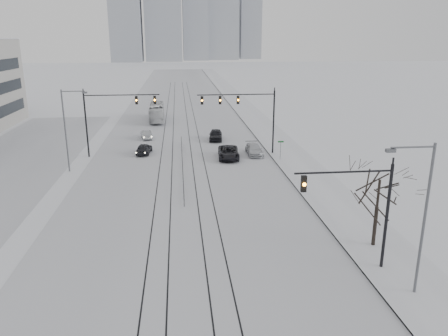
{
  "coord_description": "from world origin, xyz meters",
  "views": [
    {
      "loc": [
        -0.24,
        -17.82,
        14.26
      ],
      "look_at": [
        3.59,
        18.84,
        3.2
      ],
      "focal_mm": 35.0,
      "sensor_mm": 36.0,
      "label": 1
    }
  ],
  "objects_px": {
    "bare_tree": "(379,187)",
    "box_truck": "(157,112)",
    "sedan_nb_right": "(254,150)",
    "sedan_nb_far": "(216,135)",
    "sedan_sb_inner": "(144,149)",
    "sedan_nb_front": "(229,153)",
    "sedan_sb_outer": "(146,134)",
    "traffic_mast_near": "(363,203)"
  },
  "relations": [
    {
      "from": "sedan_nb_far",
      "to": "bare_tree",
      "type": "bearing_deg",
      "value": -70.53
    },
    {
      "from": "sedan_sb_outer",
      "to": "sedan_nb_far",
      "type": "bearing_deg",
      "value": 158.36
    },
    {
      "from": "bare_tree",
      "to": "box_truck",
      "type": "height_order",
      "value": "bare_tree"
    },
    {
      "from": "bare_tree",
      "to": "sedan_sb_inner",
      "type": "bearing_deg",
      "value": 122.93
    },
    {
      "from": "sedan_nb_right",
      "to": "sedan_nb_far",
      "type": "bearing_deg",
      "value": 115.4
    },
    {
      "from": "sedan_sb_outer",
      "to": "sedan_sb_inner",
      "type": "bearing_deg",
      "value": 81.76
    },
    {
      "from": "bare_tree",
      "to": "sedan_sb_outer",
      "type": "distance_m",
      "value": 41.06
    },
    {
      "from": "sedan_sb_inner",
      "to": "sedan_nb_front",
      "type": "height_order",
      "value": "sedan_nb_front"
    },
    {
      "from": "sedan_sb_inner",
      "to": "sedan_nb_far",
      "type": "height_order",
      "value": "sedan_nb_far"
    },
    {
      "from": "sedan_nb_right",
      "to": "box_truck",
      "type": "bearing_deg",
      "value": 117.52
    },
    {
      "from": "sedan_nb_front",
      "to": "sedan_nb_right",
      "type": "xyz_separation_m",
      "value": [
        3.42,
        1.42,
        -0.08
      ]
    },
    {
      "from": "sedan_sb_inner",
      "to": "bare_tree",
      "type": "bearing_deg",
      "value": 130.65
    },
    {
      "from": "bare_tree",
      "to": "sedan_nb_front",
      "type": "distance_m",
      "value": 25.89
    },
    {
      "from": "traffic_mast_near",
      "to": "sedan_nb_far",
      "type": "distance_m",
      "value": 38.18
    },
    {
      "from": "traffic_mast_near",
      "to": "sedan_sb_inner",
      "type": "distance_m",
      "value": 34.69
    },
    {
      "from": "sedan_nb_right",
      "to": "box_truck",
      "type": "height_order",
      "value": "box_truck"
    },
    {
      "from": "sedan_nb_front",
      "to": "box_truck",
      "type": "height_order",
      "value": "box_truck"
    },
    {
      "from": "sedan_sb_outer",
      "to": "sedan_nb_right",
      "type": "xyz_separation_m",
      "value": [
        14.18,
        -10.66,
        0.03
      ]
    },
    {
      "from": "sedan_sb_outer",
      "to": "sedan_nb_far",
      "type": "relative_size",
      "value": 0.85
    },
    {
      "from": "sedan_nb_right",
      "to": "sedan_nb_front",
      "type": "bearing_deg",
      "value": -157.67
    },
    {
      "from": "sedan_nb_right",
      "to": "box_truck",
      "type": "xyz_separation_m",
      "value": [
        -13.21,
        25.1,
        0.81
      ]
    },
    {
      "from": "sedan_nb_front",
      "to": "sedan_nb_right",
      "type": "distance_m",
      "value": 3.71
    },
    {
      "from": "bare_tree",
      "to": "sedan_nb_front",
      "type": "height_order",
      "value": "bare_tree"
    },
    {
      "from": "box_truck",
      "to": "sedan_sb_inner",
      "type": "bearing_deg",
      "value": 86.95
    },
    {
      "from": "sedan_nb_front",
      "to": "sedan_nb_far",
      "type": "height_order",
      "value": "sedan_nb_far"
    },
    {
      "from": "traffic_mast_near",
      "to": "sedan_sb_outer",
      "type": "distance_m",
      "value": 42.81
    },
    {
      "from": "sedan_nb_right",
      "to": "sedan_nb_far",
      "type": "height_order",
      "value": "sedan_nb_far"
    },
    {
      "from": "sedan_sb_inner",
      "to": "sedan_nb_far",
      "type": "xyz_separation_m",
      "value": [
        9.73,
        6.78,
        0.1
      ]
    },
    {
      "from": "box_truck",
      "to": "bare_tree",
      "type": "bearing_deg",
      "value": 107.32
    },
    {
      "from": "sedan_nb_front",
      "to": "sedan_nb_right",
      "type": "height_order",
      "value": "sedan_nb_front"
    },
    {
      "from": "sedan_sb_inner",
      "to": "sedan_nb_right",
      "type": "bearing_deg",
      "value": -179.87
    },
    {
      "from": "bare_tree",
      "to": "sedan_sb_inner",
      "type": "relative_size",
      "value": 1.55
    },
    {
      "from": "bare_tree",
      "to": "sedan_sb_inner",
      "type": "xyz_separation_m",
      "value": [
        -17.97,
        27.75,
        -3.82
      ]
    },
    {
      "from": "bare_tree",
      "to": "sedan_nb_far",
      "type": "distance_m",
      "value": 35.7
    },
    {
      "from": "traffic_mast_near",
      "to": "sedan_sb_inner",
      "type": "height_order",
      "value": "traffic_mast_near"
    },
    {
      "from": "box_truck",
      "to": "sedan_sb_outer",
      "type": "bearing_deg",
      "value": 84.75
    },
    {
      "from": "sedan_sb_outer",
      "to": "box_truck",
      "type": "xyz_separation_m",
      "value": [
        0.97,
        14.44,
        0.85
      ]
    },
    {
      "from": "sedan_nb_far",
      "to": "sedan_sb_outer",
      "type": "bearing_deg",
      "value": 174.63
    },
    {
      "from": "sedan_sb_outer",
      "to": "sedan_nb_right",
      "type": "bearing_deg",
      "value": 132.85
    },
    {
      "from": "sedan_sb_outer",
      "to": "traffic_mast_near",
      "type": "bearing_deg",
      "value": 101.63
    },
    {
      "from": "bare_tree",
      "to": "box_truck",
      "type": "bearing_deg",
      "value": 108.74
    },
    {
      "from": "bare_tree",
      "to": "sedan_sb_inner",
      "type": "height_order",
      "value": "bare_tree"
    }
  ]
}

